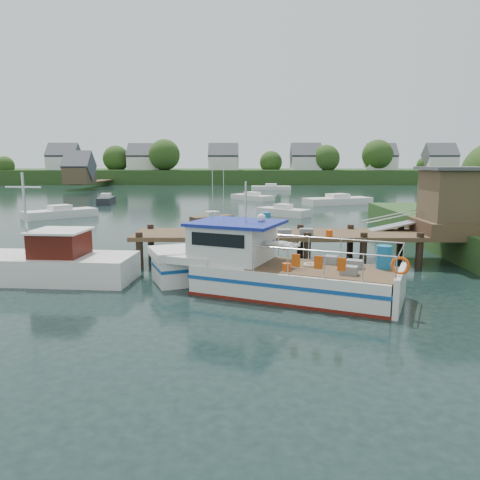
{
  "coord_description": "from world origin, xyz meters",
  "views": [
    {
      "loc": [
        -0.85,
        -21.8,
        4.74
      ],
      "look_at": [
        -1.0,
        -1.5,
        1.3
      ],
      "focal_mm": 35.0,
      "sensor_mm": 36.0,
      "label": 1
    }
  ],
  "objects_px": {
    "moored_a": "(60,213)",
    "moored_d": "(252,197)",
    "moored_c": "(338,201)",
    "moored_e": "(106,200)",
    "lobster_boat": "(263,269)",
    "work_boat": "(40,264)",
    "moored_b": "(283,212)",
    "moored_far": "(271,188)",
    "dock": "(401,215)",
    "moored_rowboat": "(212,219)"
  },
  "relations": [
    {
      "from": "lobster_boat",
      "to": "work_boat",
      "type": "bearing_deg",
      "value": -167.15
    },
    {
      "from": "work_boat",
      "to": "moored_c",
      "type": "relative_size",
      "value": 1.04
    },
    {
      "from": "lobster_boat",
      "to": "moored_a",
      "type": "relative_size",
      "value": 1.69
    },
    {
      "from": "dock",
      "to": "moored_c",
      "type": "xyz_separation_m",
      "value": [
        2.99,
        29.56,
        -1.8
      ]
    },
    {
      "from": "dock",
      "to": "lobster_boat",
      "type": "height_order",
      "value": "lobster_boat"
    },
    {
      "from": "moored_far",
      "to": "dock",
      "type": "bearing_deg",
      "value": -101.95
    },
    {
      "from": "moored_c",
      "to": "moored_e",
      "type": "distance_m",
      "value": 25.67
    },
    {
      "from": "moored_far",
      "to": "moored_b",
      "type": "bearing_deg",
      "value": -106.57
    },
    {
      "from": "dock",
      "to": "moored_a",
      "type": "bearing_deg",
      "value": 142.87
    },
    {
      "from": "moored_a",
      "to": "moored_b",
      "type": "height_order",
      "value": "moored_a"
    },
    {
      "from": "lobster_boat",
      "to": "moored_far",
      "type": "distance_m",
      "value": 60.3
    },
    {
      "from": "moored_d",
      "to": "moored_c",
      "type": "bearing_deg",
      "value": -44.38
    },
    {
      "from": "lobster_boat",
      "to": "moored_e",
      "type": "bearing_deg",
      "value": 137.51
    },
    {
      "from": "moored_a",
      "to": "moored_b",
      "type": "distance_m",
      "value": 18.98
    },
    {
      "from": "work_boat",
      "to": "lobster_boat",
      "type": "bearing_deg",
      "value": -5.71
    },
    {
      "from": "work_boat",
      "to": "moored_a",
      "type": "relative_size",
      "value": 1.45
    },
    {
      "from": "work_boat",
      "to": "moored_rowboat",
      "type": "bearing_deg",
      "value": 76.03
    },
    {
      "from": "work_boat",
      "to": "moored_a",
      "type": "bearing_deg",
      "value": 113.87
    },
    {
      "from": "moored_d",
      "to": "dock",
      "type": "bearing_deg",
      "value": -91.54
    },
    {
      "from": "moored_rowboat",
      "to": "moored_d",
      "type": "height_order",
      "value": "moored_d"
    },
    {
      "from": "dock",
      "to": "moored_far",
      "type": "height_order",
      "value": "dock"
    },
    {
      "from": "moored_far",
      "to": "moored_e",
      "type": "height_order",
      "value": "moored_e"
    },
    {
      "from": "work_boat",
      "to": "moored_far",
      "type": "height_order",
      "value": "work_boat"
    },
    {
      "from": "dock",
      "to": "moored_c",
      "type": "height_order",
      "value": "dock"
    },
    {
      "from": "work_boat",
      "to": "moored_a",
      "type": "xyz_separation_m",
      "value": [
        -7.29,
        20.86,
        -0.28
      ]
    },
    {
      "from": "work_boat",
      "to": "moored_rowboat",
      "type": "relative_size",
      "value": 2.44
    },
    {
      "from": "dock",
      "to": "moored_rowboat",
      "type": "relative_size",
      "value": 4.93
    },
    {
      "from": "moored_a",
      "to": "moored_e",
      "type": "bearing_deg",
      "value": 66.53
    },
    {
      "from": "work_boat",
      "to": "moored_b",
      "type": "distance_m",
      "value": 25.19
    },
    {
      "from": "moored_a",
      "to": "moored_d",
      "type": "distance_m",
      "value": 24.64
    },
    {
      "from": "moored_rowboat",
      "to": "moored_a",
      "type": "relative_size",
      "value": 0.59
    },
    {
      "from": "work_boat",
      "to": "moored_d",
      "type": "bearing_deg",
      "value": 81.33
    },
    {
      "from": "moored_d",
      "to": "moored_a",
      "type": "bearing_deg",
      "value": -143.71
    },
    {
      "from": "lobster_boat",
      "to": "work_boat",
      "type": "xyz_separation_m",
      "value": [
        -8.86,
        1.61,
        -0.18
      ]
    },
    {
      "from": "moored_e",
      "to": "lobster_boat",
      "type": "bearing_deg",
      "value": -82.29
    },
    {
      "from": "moored_b",
      "to": "moored_e",
      "type": "relative_size",
      "value": 1.06
    },
    {
      "from": "moored_c",
      "to": "moored_e",
      "type": "height_order",
      "value": "moored_c"
    },
    {
      "from": "moored_b",
      "to": "moored_e",
      "type": "distance_m",
      "value": 21.99
    },
    {
      "from": "moored_rowboat",
      "to": "moored_b",
      "type": "xyz_separation_m",
      "value": [
        5.87,
        5.18,
        0.03
      ]
    },
    {
      "from": "moored_rowboat",
      "to": "moored_far",
      "type": "height_order",
      "value": "moored_far"
    },
    {
      "from": "lobster_boat",
      "to": "moored_rowboat",
      "type": "bearing_deg",
      "value": 122.54
    },
    {
      "from": "dock",
      "to": "lobster_boat",
      "type": "distance_m",
      "value": 8.56
    },
    {
      "from": "lobster_boat",
      "to": "moored_a",
      "type": "xyz_separation_m",
      "value": [
        -16.16,
        22.48,
        -0.46
      ]
    },
    {
      "from": "moored_a",
      "to": "moored_far",
      "type": "bearing_deg",
      "value": 39.27
    },
    {
      "from": "lobster_boat",
      "to": "moored_far",
      "type": "relative_size",
      "value": 1.51
    },
    {
      "from": "moored_b",
      "to": "moored_e",
      "type": "bearing_deg",
      "value": 153.86
    },
    {
      "from": "work_boat",
      "to": "moored_e",
      "type": "height_order",
      "value": "work_boat"
    },
    {
      "from": "moored_far",
      "to": "moored_e",
      "type": "distance_m",
      "value": 31.74
    },
    {
      "from": "moored_far",
      "to": "moored_e",
      "type": "relative_size",
      "value": 1.45
    },
    {
      "from": "moored_d",
      "to": "moored_e",
      "type": "xyz_separation_m",
      "value": [
        -16.38,
        -5.36,
        0.07
      ]
    }
  ]
}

